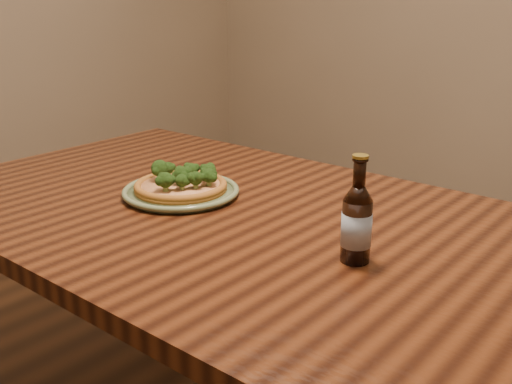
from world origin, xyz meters
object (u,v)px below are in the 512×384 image
Objects in this scene: beer_bottle at (357,223)px; table at (247,253)px; plate at (181,191)px.

table is at bearing 177.77° from beer_bottle.
beer_bottle reaches higher than plate.
plate is at bearing -178.92° from table.
beer_bottle is (0.50, -0.05, 0.06)m from plate.
beer_bottle is at bearing -5.72° from plate.
table is 8.11× the size of beer_bottle.
beer_bottle is (0.30, -0.05, 0.17)m from table.
table is 0.23m from plate.
plate is (-0.20, -0.00, 0.10)m from table.
table is 0.35m from beer_bottle.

